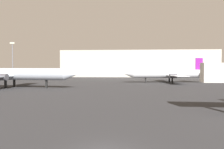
# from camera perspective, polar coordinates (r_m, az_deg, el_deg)

# --- Properties ---
(airplane_on_taxiway) EXTENTS (35.63, 23.92, 10.58)m
(airplane_on_taxiway) POSITION_cam_1_polar(r_m,az_deg,el_deg) (62.97, -25.21, 0.12)
(airplane_on_taxiway) COLOR #B2BCCC
(airplane_on_taxiway) RESTS_ON ground_plane
(airplane_distant) EXTENTS (31.35, 23.90, 8.85)m
(airplane_distant) POSITION_cam_1_polar(r_m,az_deg,el_deg) (77.62, 15.02, 0.18)
(airplane_distant) COLOR silver
(airplane_distant) RESTS_ON ground_plane
(light_mast_left) EXTENTS (2.40, 0.50, 18.61)m
(light_mast_left) POSITION_cam_1_polar(r_m,az_deg,el_deg) (122.64, -25.43, 4.18)
(light_mast_left) COLOR slate
(light_mast_left) RESTS_ON ground_plane
(terminal_building) EXTENTS (86.52, 25.95, 14.87)m
(terminal_building) POSITION_cam_1_polar(r_m,az_deg,el_deg) (126.91, 6.90, 2.88)
(terminal_building) COLOR beige
(terminal_building) RESTS_ON ground_plane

